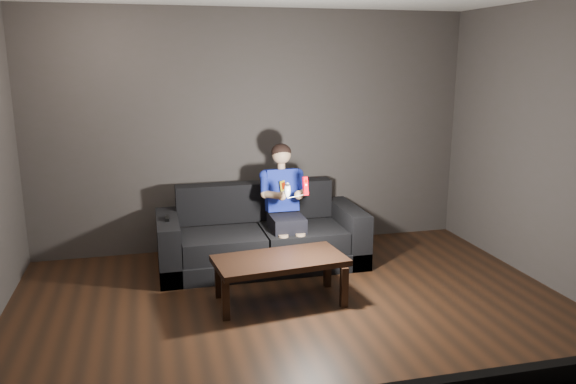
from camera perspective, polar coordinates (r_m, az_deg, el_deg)
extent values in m
plane|color=black|center=(4.49, 3.09, -15.28)|extent=(5.00, 5.00, 0.00)
cube|color=#413C39|center=(6.42, -3.39, 6.18)|extent=(5.00, 0.04, 2.70)
cube|color=#413C39|center=(1.90, 27.10, -13.01)|extent=(5.00, 0.04, 2.70)
cube|color=black|center=(6.03, -2.69, -6.58)|extent=(2.15, 0.93, 0.19)
cube|color=black|center=(5.81, -6.69, -5.32)|extent=(0.84, 0.65, 0.22)
cube|color=black|center=(5.97, 1.54, -4.70)|extent=(0.84, 0.65, 0.22)
cube|color=black|center=(6.21, -3.40, -0.91)|extent=(1.72, 0.21, 0.42)
cube|color=black|center=(5.87, -12.04, -5.39)|extent=(0.21, 0.93, 0.59)
cube|color=black|center=(6.22, 6.07, -4.08)|extent=(0.21, 0.93, 0.59)
cube|color=black|center=(5.85, -0.15, -3.14)|extent=(0.33, 0.42, 0.16)
cube|color=#120D89|center=(5.98, -0.66, 0.22)|extent=(0.33, 0.24, 0.47)
cube|color=yellow|center=(5.88, -0.45, 0.65)|extent=(0.10, 0.10, 0.11)
cube|color=#A81D00|center=(5.87, -0.44, 0.64)|extent=(0.07, 0.07, 0.07)
cylinder|color=tan|center=(5.93, -0.67, 2.63)|extent=(0.08, 0.08, 0.07)
sphere|color=tan|center=(5.91, -0.67, 3.85)|extent=(0.20, 0.20, 0.20)
ellipsoid|color=black|center=(5.91, -0.70, 4.08)|extent=(0.21, 0.21, 0.18)
cylinder|color=#120D89|center=(5.85, -2.46, 0.75)|extent=(0.09, 0.25, 0.21)
cylinder|color=#120D89|center=(5.95, 1.43, 0.96)|extent=(0.09, 0.25, 0.21)
cylinder|color=tan|center=(5.71, -1.49, -0.09)|extent=(0.16, 0.26, 0.12)
cylinder|color=tan|center=(5.78, 1.42, 0.08)|extent=(0.16, 0.26, 0.12)
sphere|color=tan|center=(5.62, -0.64, -0.41)|extent=(0.09, 0.09, 0.09)
sphere|color=tan|center=(5.66, 1.11, -0.31)|extent=(0.09, 0.09, 0.09)
cylinder|color=tan|center=(5.70, -0.47, -6.18)|extent=(0.10, 0.10, 0.38)
cylinder|color=tan|center=(5.74, 1.27, -6.03)|extent=(0.10, 0.10, 0.38)
cube|color=#EC010F|center=(5.41, 1.78, 0.62)|extent=(0.05, 0.07, 0.18)
cube|color=#780F00|center=(5.38, 1.85, 1.10)|extent=(0.03, 0.01, 0.03)
cylinder|color=white|center=(5.39, 1.84, 0.44)|extent=(0.02, 0.01, 0.02)
ellipsoid|color=white|center=(5.37, -0.06, 0.19)|extent=(0.08, 0.11, 0.16)
cylinder|color=black|center=(5.33, 0.03, 0.71)|extent=(0.03, 0.01, 0.03)
cube|color=black|center=(5.73, -12.17, -2.63)|extent=(0.04, 0.16, 0.03)
cube|color=black|center=(5.77, -12.20, -2.35)|extent=(0.02, 0.02, 0.00)
cube|color=black|center=(5.05, -0.83, -6.98)|extent=(1.21, 0.70, 0.05)
cube|color=black|center=(4.82, -6.36, -10.77)|extent=(0.06, 0.06, 0.37)
cube|color=black|center=(5.05, 5.71, -9.59)|extent=(0.06, 0.06, 0.37)
cube|color=black|center=(5.26, -7.09, -8.70)|extent=(0.06, 0.06, 0.37)
cube|color=black|center=(5.47, 4.02, -7.73)|extent=(0.06, 0.06, 0.37)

